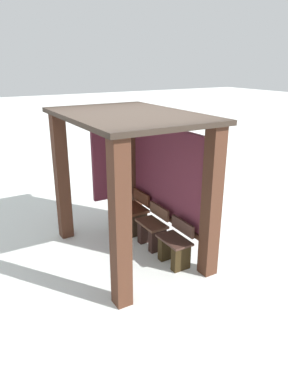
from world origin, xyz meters
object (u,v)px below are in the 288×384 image
(bench_left_inside, at_px, (134,216))
(bench_right_inside, at_px, (175,247))
(bench_center_inside, at_px, (152,231))
(bus_shelter, at_px, (136,162))

(bench_left_inside, height_order, bench_right_inside, bench_left_inside)
(bench_left_inside, height_order, bench_center_inside, bench_left_inside)
(bus_shelter, distance_m, bench_right_inside, 1.49)
(bench_left_inside, distance_m, bench_center_inside, 0.67)
(bench_center_inside, bearing_deg, bus_shelter, -110.56)
(bench_center_inside, bearing_deg, bench_right_inside, 0.05)
(bus_shelter, bearing_deg, bench_left_inside, 155.95)
(bus_shelter, relative_size, bench_right_inside, 3.65)
(bench_left_inside, distance_m, bench_right_inside, 1.35)
(bus_shelter, relative_size, bench_left_inside, 3.42)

